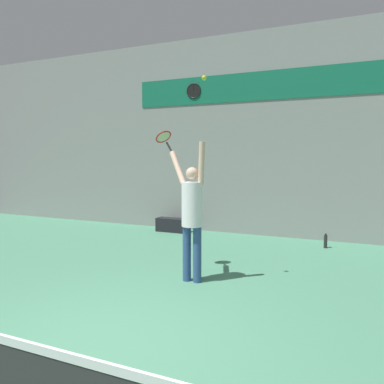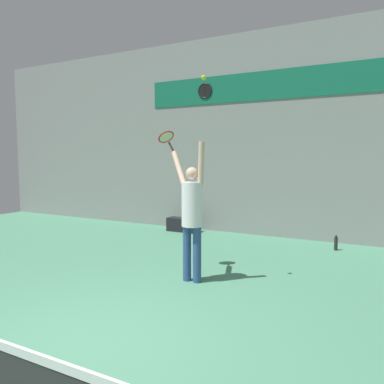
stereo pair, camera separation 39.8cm
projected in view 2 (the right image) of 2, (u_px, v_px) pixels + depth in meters
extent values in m
plane|color=#4C8C6B|center=(68.00, 355.00, 3.68)|extent=(18.00, 18.00, 0.00)
cube|color=gray|center=(265.00, 135.00, 9.15)|extent=(18.00, 0.10, 5.00)
cube|color=#146B4C|center=(265.00, 85.00, 8.99)|extent=(6.31, 0.02, 0.69)
cylinder|color=black|center=(205.00, 91.00, 9.71)|extent=(0.37, 0.02, 0.37)
torus|color=black|center=(205.00, 91.00, 9.71)|extent=(0.40, 0.04, 0.40)
cube|color=black|center=(205.00, 88.00, 9.70)|extent=(0.01, 0.01, 0.15)
cylinder|color=#2D4C7F|center=(187.00, 253.00, 5.88)|extent=(0.13, 0.13, 0.88)
cylinder|color=#2D4C7F|center=(197.00, 255.00, 5.80)|extent=(0.13, 0.13, 0.88)
cylinder|color=white|center=(192.00, 204.00, 5.77)|extent=(0.32, 0.32, 0.69)
sphere|color=beige|center=(192.00, 173.00, 5.72)|extent=(0.19, 0.19, 0.19)
cylinder|color=beige|center=(201.00, 163.00, 5.62)|extent=(0.16, 0.16, 0.65)
cylinder|color=beige|center=(179.00, 168.00, 5.97)|extent=(0.44, 0.38, 0.55)
cylinder|color=black|center=(172.00, 148.00, 6.20)|extent=(0.17, 0.10, 0.19)
torus|color=red|center=(166.00, 137.00, 6.30)|extent=(0.32, 0.35, 0.20)
cylinder|color=beige|center=(166.00, 137.00, 6.30)|extent=(0.26, 0.29, 0.16)
sphere|color=#CCDB2D|center=(204.00, 78.00, 5.47)|extent=(0.07, 0.07, 0.07)
cylinder|color=#262628|center=(336.00, 244.00, 7.83)|extent=(0.07, 0.07, 0.28)
cylinder|color=black|center=(336.00, 236.00, 7.82)|extent=(0.04, 0.04, 0.04)
cube|color=black|center=(182.00, 225.00, 9.84)|extent=(0.81, 0.31, 0.36)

